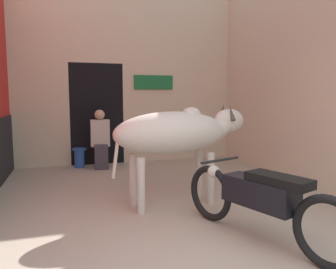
{
  "coord_description": "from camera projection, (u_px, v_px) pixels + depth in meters",
  "views": [
    {
      "loc": [
        -1.31,
        -1.89,
        1.49
      ],
      "look_at": [
        0.02,
        2.44,
        0.97
      ],
      "focal_mm": 35.0,
      "sensor_mm": 36.0,
      "label": 1
    }
  ],
  "objects": [
    {
      "name": "plastic_stool",
      "position": [
        79.0,
        157.0,
        6.91
      ],
      "size": [
        0.29,
        0.29,
        0.41
      ],
      "color": "#2856B2",
      "rests_on": "ground_plane"
    },
    {
      "name": "wall_back_with_doorway",
      "position": [
        116.0,
        88.0,
        7.45
      ],
      "size": [
        4.88,
        0.93,
        4.01
      ],
      "color": "beige",
      "rests_on": "ground_plane"
    },
    {
      "name": "shopkeeper_seated",
      "position": [
        100.0,
        138.0,
        6.78
      ],
      "size": [
        0.38,
        0.33,
        1.22
      ],
      "color": "#3D3842",
      "rests_on": "ground_plane"
    },
    {
      "name": "motorcycle_near",
      "position": [
        260.0,
        199.0,
        3.35
      ],
      "size": [
        0.86,
        2.02,
        0.78
      ],
      "color": "black",
      "rests_on": "ground_plane"
    },
    {
      "name": "wall_right_with_door",
      "position": [
        310.0,
        67.0,
        5.38
      ],
      "size": [
        0.22,
        5.42,
        4.01
      ],
      "color": "beige",
      "rests_on": "ground_plane"
    },
    {
      "name": "cow",
      "position": [
        178.0,
        134.0,
        4.48
      ],
      "size": [
        2.0,
        0.79,
        1.4
      ],
      "color": "beige",
      "rests_on": "ground_plane"
    }
  ]
}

